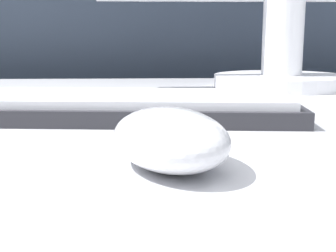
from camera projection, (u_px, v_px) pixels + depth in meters
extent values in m
cube|color=#333D4C|center=(135.00, 113.00, 1.06)|extent=(5.00, 0.03, 1.32)
ellipsoid|color=silver|center=(170.00, 138.00, 0.29)|extent=(0.10, 0.12, 0.04)
cube|color=#28282D|center=(116.00, 110.00, 0.47)|extent=(0.37, 0.16, 0.02)
cube|color=silver|center=(116.00, 98.00, 0.47)|extent=(0.35, 0.14, 0.01)
cylinder|color=white|center=(281.00, 81.00, 0.75)|extent=(0.21, 0.21, 0.02)
cylinder|color=white|center=(283.00, 35.00, 0.74)|extent=(0.06, 0.06, 0.13)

